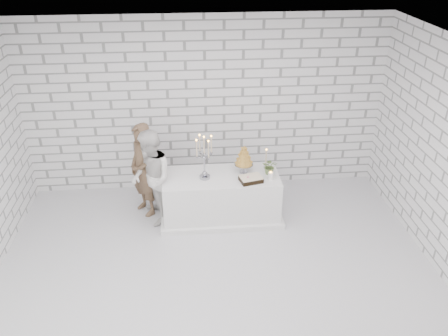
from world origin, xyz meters
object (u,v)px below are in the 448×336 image
cake_table (221,196)px  candelabra (204,158)px  groom (143,170)px  bride (151,178)px  croquembouche (244,159)px

cake_table → candelabra: bearing=-169.0°
groom → bride: 0.29m
candelabra → bride: bearing=177.3°
croquembouche → cake_table: bearing=-166.4°
cake_table → candelabra: (-0.25, -0.05, 0.73)m
groom → candelabra: size_ratio=2.18×
cake_table → bride: bearing=-179.4°
cake_table → bride: size_ratio=1.17×
bride → croquembouche: bearing=79.7°
bride → croquembouche: size_ratio=3.32×
croquembouche → candelabra: bearing=-167.5°
cake_table → groom: size_ratio=1.16×
cake_table → croquembouche: croquembouche is taller
cake_table → croquembouche: (0.36, 0.09, 0.61)m
cake_table → candelabra: size_ratio=2.53×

